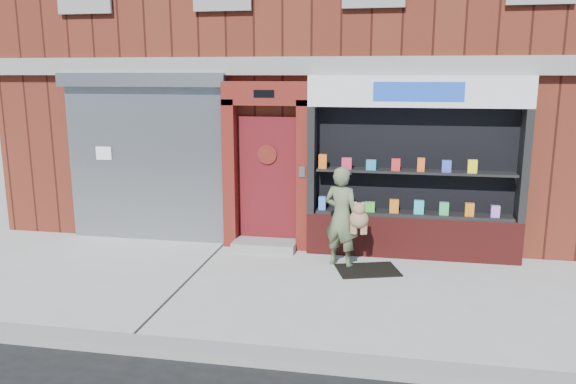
# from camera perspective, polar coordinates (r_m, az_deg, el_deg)

# --- Properties ---
(ground) EXTENTS (80.00, 80.00, 0.00)m
(ground) POSITION_cam_1_polar(r_m,az_deg,el_deg) (8.20, 0.16, -9.70)
(ground) COLOR #9E9E99
(ground) RESTS_ON ground
(curb) EXTENTS (60.00, 0.30, 0.12)m
(curb) POSITION_cam_1_polar(r_m,az_deg,el_deg) (6.27, -3.53, -16.31)
(curb) COLOR gray
(curb) RESTS_ON ground
(building) EXTENTS (12.00, 8.16, 8.00)m
(building) POSITION_cam_1_polar(r_m,az_deg,el_deg) (13.60, 4.91, 16.01)
(building) COLOR #561E13
(building) RESTS_ON ground
(shutter_bay) EXTENTS (3.10, 0.30, 3.04)m
(shutter_bay) POSITION_cam_1_polar(r_m,az_deg,el_deg) (10.48, -14.27, 4.41)
(shutter_bay) COLOR gray
(shutter_bay) RESTS_ON ground
(red_door_bay) EXTENTS (1.52, 0.58, 2.90)m
(red_door_bay) POSITION_cam_1_polar(r_m,az_deg,el_deg) (9.73, -2.21, 2.65)
(red_door_bay) COLOR #5F1610
(red_door_bay) RESTS_ON ground
(pharmacy_bay) EXTENTS (3.50, 0.41, 3.00)m
(pharmacy_bay) POSITION_cam_1_polar(r_m,az_deg,el_deg) (9.47, 12.64, 1.59)
(pharmacy_bay) COLOR #5C1816
(pharmacy_bay) RESTS_ON ground
(woman) EXTENTS (0.78, 0.60, 1.61)m
(woman) POSITION_cam_1_polar(r_m,az_deg,el_deg) (8.91, 5.60, -2.51)
(woman) COLOR #5A6844
(woman) RESTS_ON ground
(doormat) EXTENTS (1.09, 0.91, 0.02)m
(doormat) POSITION_cam_1_polar(r_m,az_deg,el_deg) (8.95, 8.09, -7.85)
(doormat) COLOR black
(doormat) RESTS_ON ground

